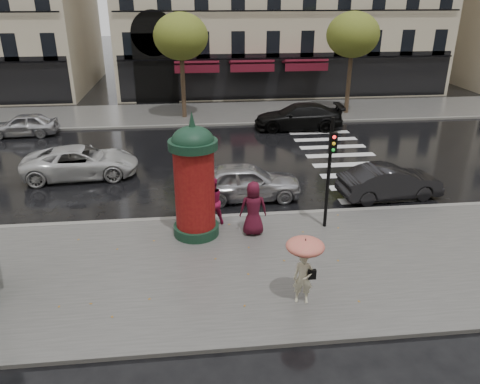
{
  "coord_description": "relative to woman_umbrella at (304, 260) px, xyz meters",
  "views": [
    {
      "loc": [
        -1.65,
        -12.58,
        7.86
      ],
      "look_at": [
        -0.11,
        1.5,
        1.71
      ],
      "focal_mm": 35.0,
      "sensor_mm": 36.0,
      "label": 1
    }
  ],
  "objects": [
    {
      "name": "car_silver",
      "position": [
        -0.65,
        7.15,
        -0.65
      ],
      "size": [
        4.44,
        1.84,
        1.5
      ],
      "primitive_type": "imported",
      "rotation": [
        0.0,
        0.0,
        1.58
      ],
      "color": "#AEAEB3",
      "rests_on": "ground"
    },
    {
      "name": "traffic_light",
      "position": [
        1.8,
        4.13,
        1.12
      ],
      "size": [
        0.25,
        0.37,
        3.95
      ],
      "color": "black",
      "rests_on": "near_sidewalk"
    },
    {
      "name": "man_burgundy",
      "position": [
        -0.8,
        3.95,
        -0.33
      ],
      "size": [
        0.95,
        0.64,
        1.89
      ],
      "primitive_type": "imported",
      "rotation": [
        0.0,
        0.0,
        3.1
      ],
      "color": "#490E1F",
      "rests_on": "near_sidewalk"
    },
    {
      "name": "near_kerb",
      "position": [
        -1.15,
        5.4,
        -1.33
      ],
      "size": [
        90.0,
        0.25,
        0.14
      ],
      "primitive_type": "cube",
      "color": "slate",
      "rests_on": "ground"
    },
    {
      "name": "far_sidewalk",
      "position": [
        -1.15,
        21.4,
        -1.34
      ],
      "size": [
        90.0,
        6.0,
        0.12
      ],
      "primitive_type": "cube",
      "color": "#474744",
      "rests_on": "ground"
    },
    {
      "name": "near_sidewalk",
      "position": [
        -1.15,
        1.9,
        -1.34
      ],
      "size": [
        90.0,
        7.0,
        0.12
      ],
      "primitive_type": "cube",
      "color": "#474744",
      "rests_on": "ground"
    },
    {
      "name": "tree_far_right",
      "position": [
        7.85,
        20.4,
        3.77
      ],
      "size": [
        3.4,
        3.4,
        6.64
      ],
      "color": "#38281C",
      "rests_on": "ground"
    },
    {
      "name": "woman_umbrella",
      "position": [
        0.0,
        0.0,
        0.0
      ],
      "size": [
        1.01,
        1.01,
        1.94
      ],
      "color": "beige",
      "rests_on": "near_sidewalk"
    },
    {
      "name": "ground",
      "position": [
        -1.15,
        2.4,
        -1.4
      ],
      "size": [
        160.0,
        160.0,
        0.0
      ],
      "primitive_type": "plane",
      "color": "black",
      "rests_on": "ground"
    },
    {
      "name": "far_kerb",
      "position": [
        -1.15,
        18.4,
        -1.33
      ],
      "size": [
        90.0,
        0.25,
        0.14
      ],
      "primitive_type": "cube",
      "color": "slate",
      "rests_on": "ground"
    },
    {
      "name": "car_darkgrey",
      "position": [
        5.16,
        6.6,
        -0.71
      ],
      "size": [
        4.28,
        1.87,
        1.37
      ],
      "primitive_type": "imported",
      "rotation": [
        0.0,
        0.0,
        1.68
      ],
      "color": "black",
      "rests_on": "ground"
    },
    {
      "name": "woman_red",
      "position": [
        -2.16,
        4.8,
        -0.39
      ],
      "size": [
        1.04,
        0.92,
        1.77
      ],
      "primitive_type": "imported",
      "rotation": [
        0.0,
        0.0,
        3.48
      ],
      "color": "#9A123F",
      "rests_on": "near_sidewalk"
    },
    {
      "name": "car_white",
      "position": [
        -7.78,
        10.39,
        -0.7
      ],
      "size": [
        5.2,
        2.69,
        1.4
      ],
      "primitive_type": "imported",
      "rotation": [
        0.0,
        0.0,
        1.65
      ],
      "color": "silver",
      "rests_on": "ground"
    },
    {
      "name": "zebra_crossing",
      "position": [
        4.85,
        12.0,
        -1.39
      ],
      "size": [
        3.6,
        11.75,
        0.01
      ],
      "primitive_type": "cube",
      "color": "silver",
      "rests_on": "ground"
    },
    {
      "name": "car_black",
      "position": [
        3.75,
        17.12,
        -0.63
      ],
      "size": [
        5.44,
        2.5,
        1.54
      ],
      "primitive_type": "imported",
      "rotation": [
        0.0,
        0.0,
        -1.64
      ],
      "color": "black",
      "rests_on": "ground"
    },
    {
      "name": "tree_far_left",
      "position": [
        -3.15,
        20.4,
        3.77
      ],
      "size": [
        3.4,
        3.4,
        6.64
      ],
      "color": "#38281C",
      "rests_on": "ground"
    },
    {
      "name": "morris_column",
      "position": [
        -2.74,
        4.14,
        0.78
      ],
      "size": [
        1.6,
        1.6,
        4.29
      ],
      "color": "#133221",
      "rests_on": "near_sidewalk"
    },
    {
      "name": "car_far_silver",
      "position": [
        -12.43,
        17.4,
        -0.74
      ],
      "size": [
        3.96,
        1.77,
        1.32
      ],
      "primitive_type": "imported",
      "rotation": [
        0.0,
        0.0,
        -1.52
      ],
      "color": "#AAAAAF",
      "rests_on": "ground"
    }
  ]
}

